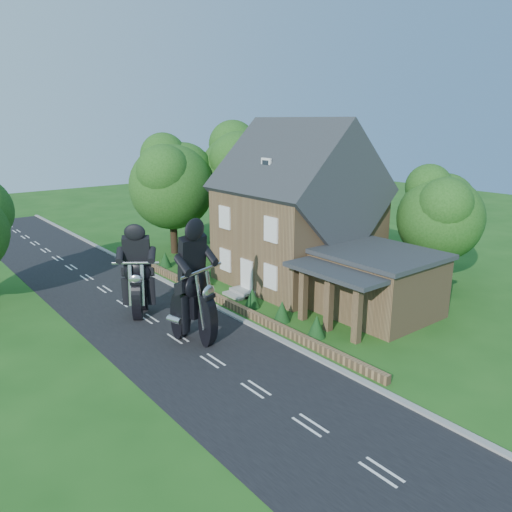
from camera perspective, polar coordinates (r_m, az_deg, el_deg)
ground at (r=22.13m, az=-4.97°, el=-11.88°), size 120.00×120.00×0.00m
road at (r=22.12m, az=-4.97°, el=-11.85°), size 7.00×80.00×0.02m
kerb at (r=24.08m, az=2.38°, el=-9.31°), size 0.30×80.00×0.12m
garden_wall at (r=28.04m, az=-3.31°, el=-5.35°), size 0.30×22.00×0.40m
house at (r=31.46m, az=4.80°, el=4.75°), size 9.54×8.64×10.24m
annex at (r=27.20m, az=13.53°, el=-2.93°), size 7.05×5.94×3.44m
tree_annex_side at (r=32.87m, az=20.54°, el=4.91°), size 5.64×5.20×7.48m
tree_house_right at (r=37.47m, az=9.02°, el=7.63°), size 6.51×6.00×8.40m
tree_behind_house at (r=41.24m, az=-1.11°, el=9.96°), size 7.81×7.20×10.08m
tree_behind_left at (r=38.82m, az=-9.17°, el=8.70°), size 6.94×6.40×9.16m
shrub_a at (r=24.25m, az=6.93°, el=-7.96°), size 0.90×0.90×1.10m
shrub_b at (r=25.93m, az=3.00°, el=-6.29°), size 0.90×0.90×1.10m
shrub_c at (r=27.72m, az=-0.43°, el=-4.80°), size 0.90×0.90×1.10m
shrub_d at (r=31.60m, az=-6.02°, el=-2.33°), size 0.90×0.90×1.10m
shrub_e at (r=33.65m, az=-8.31°, el=-1.30°), size 0.90×0.90×1.10m
shrub_f at (r=35.76m, az=-10.34°, el=-0.39°), size 0.90×0.90×1.10m
motorcycle_lead at (r=23.62m, az=-7.07°, el=-7.74°), size 1.06×1.96×1.77m
motorcycle_follow at (r=27.21m, az=-13.13°, el=-5.17°), size 1.27×1.54×1.50m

